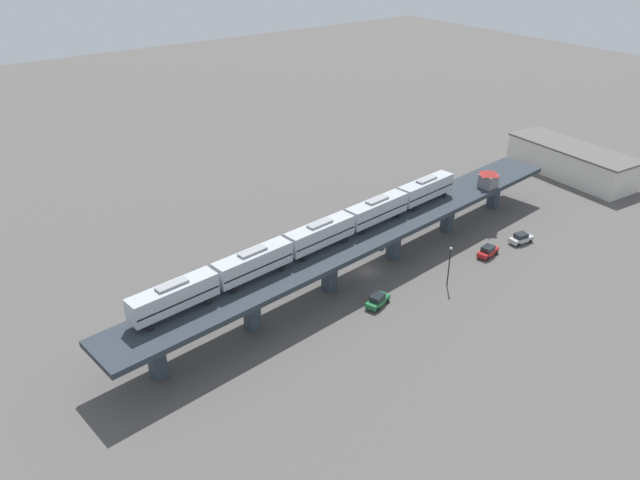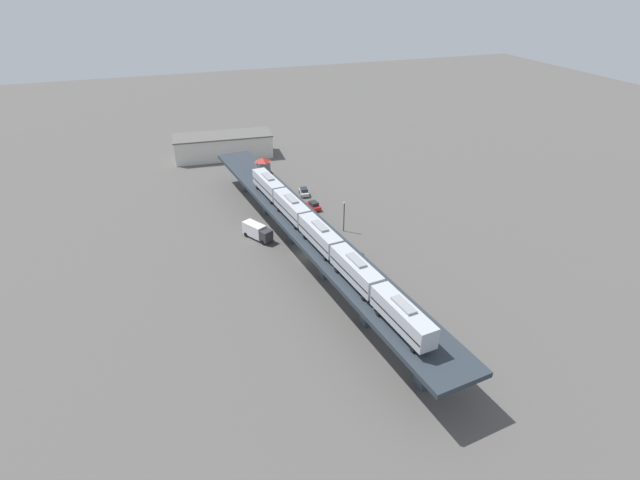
{
  "view_description": "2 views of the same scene",
  "coord_description": "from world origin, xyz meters",
  "px_view_note": "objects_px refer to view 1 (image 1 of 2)",
  "views": [
    {
      "loc": [
        66.55,
        -58.51,
        52.73
      ],
      "look_at": [
        -0.35,
        -9.29,
        8.59
      ],
      "focal_mm": 35.0,
      "sensor_mm": 36.0,
      "label": 1
    },
    {
      "loc": [
        -25.63,
        -80.88,
        50.73
      ],
      "look_at": [
        -0.35,
        -9.29,
        8.59
      ],
      "focal_mm": 28.0,
      "sensor_mm": 36.0,
      "label": 2
    }
  ],
  "objects_px": {
    "street_car_red": "(488,251)",
    "warehouse_building": "(571,161)",
    "street_car_silver": "(521,238)",
    "street_lamp": "(449,263)",
    "delivery_truck": "(384,228)",
    "signal_hut": "(489,178)",
    "street_car_green": "(378,300)",
    "subway_train": "(320,234)"
  },
  "relations": [
    {
      "from": "signal_hut",
      "to": "street_lamp",
      "type": "relative_size",
      "value": 0.51
    },
    {
      "from": "signal_hut",
      "to": "street_lamp",
      "type": "xyz_separation_m",
      "value": [
        11.97,
        -22.47,
        -4.78
      ]
    },
    {
      "from": "street_car_red",
      "to": "warehouse_building",
      "type": "height_order",
      "value": "warehouse_building"
    },
    {
      "from": "street_car_silver",
      "to": "warehouse_building",
      "type": "height_order",
      "value": "warehouse_building"
    },
    {
      "from": "subway_train",
      "to": "street_car_red",
      "type": "height_order",
      "value": "subway_train"
    },
    {
      "from": "street_car_silver",
      "to": "street_lamp",
      "type": "relative_size",
      "value": 0.66
    },
    {
      "from": "signal_hut",
      "to": "street_car_red",
      "type": "distance_m",
      "value": 15.73
    },
    {
      "from": "warehouse_building",
      "to": "street_car_green",
      "type": "bearing_deg",
      "value": -78.62
    },
    {
      "from": "street_car_red",
      "to": "warehouse_building",
      "type": "xyz_separation_m",
      "value": [
        -13.54,
        43.41,
        2.47
      ]
    },
    {
      "from": "subway_train",
      "to": "signal_hut",
      "type": "height_order",
      "value": "subway_train"
    },
    {
      "from": "street_car_silver",
      "to": "warehouse_building",
      "type": "xyz_separation_m",
      "value": [
        -13.88,
        34.91,
        2.47
      ]
    },
    {
      "from": "subway_train",
      "to": "signal_hut",
      "type": "xyz_separation_m",
      "value": [
        -0.65,
        39.13,
        -0.74
      ]
    },
    {
      "from": "signal_hut",
      "to": "street_lamp",
      "type": "height_order",
      "value": "signal_hut"
    },
    {
      "from": "street_car_silver",
      "to": "street_lamp",
      "type": "bearing_deg",
      "value": -83.99
    },
    {
      "from": "street_car_red",
      "to": "street_lamp",
      "type": "xyz_separation_m",
      "value": [
        2.57,
        -12.67,
        3.17
      ]
    },
    {
      "from": "delivery_truck",
      "to": "signal_hut",
      "type": "bearing_deg",
      "value": 71.88
    },
    {
      "from": "street_car_red",
      "to": "street_lamp",
      "type": "bearing_deg",
      "value": -78.54
    },
    {
      "from": "signal_hut",
      "to": "warehouse_building",
      "type": "relative_size",
      "value": 0.12
    },
    {
      "from": "street_lamp",
      "to": "delivery_truck",
      "type": "bearing_deg",
      "value": 170.94
    },
    {
      "from": "street_lamp",
      "to": "subway_train",
      "type": "bearing_deg",
      "value": -124.19
    },
    {
      "from": "street_car_silver",
      "to": "delivery_truck",
      "type": "bearing_deg",
      "value": -131.5
    },
    {
      "from": "street_car_green",
      "to": "delivery_truck",
      "type": "relative_size",
      "value": 0.64
    },
    {
      "from": "street_car_silver",
      "to": "warehouse_building",
      "type": "bearing_deg",
      "value": 111.68
    },
    {
      "from": "subway_train",
      "to": "delivery_truck",
      "type": "distance_m",
      "value": 22.25
    },
    {
      "from": "street_lamp",
      "to": "street_car_silver",
      "type": "bearing_deg",
      "value": 96.01
    },
    {
      "from": "subway_train",
      "to": "signal_hut",
      "type": "relative_size",
      "value": 17.48
    },
    {
      "from": "signal_hut",
      "to": "street_car_silver",
      "type": "height_order",
      "value": "signal_hut"
    },
    {
      "from": "delivery_truck",
      "to": "street_car_green",
      "type": "bearing_deg",
      "value": -43.93
    },
    {
      "from": "subway_train",
      "to": "street_car_silver",
      "type": "xyz_separation_m",
      "value": [
        9.09,
        37.83,
        -8.69
      ]
    },
    {
      "from": "signal_hut",
      "to": "street_car_red",
      "type": "bearing_deg",
      "value": -46.17
    },
    {
      "from": "street_car_red",
      "to": "delivery_truck",
      "type": "relative_size",
      "value": 0.63
    },
    {
      "from": "subway_train",
      "to": "delivery_truck",
      "type": "xyz_separation_m",
      "value": [
        -7.05,
        19.59,
        -7.86
      ]
    },
    {
      "from": "street_car_red",
      "to": "street_car_green",
      "type": "bearing_deg",
      "value": -89.37
    },
    {
      "from": "signal_hut",
      "to": "warehouse_building",
      "type": "distance_m",
      "value": 34.31
    },
    {
      "from": "delivery_truck",
      "to": "subway_train",
      "type": "bearing_deg",
      "value": -70.21
    },
    {
      "from": "subway_train",
      "to": "signal_hut",
      "type": "distance_m",
      "value": 39.14
    },
    {
      "from": "signal_hut",
      "to": "delivery_truck",
      "type": "xyz_separation_m",
      "value": [
        -6.39,
        -19.54,
        -7.12
      ]
    },
    {
      "from": "street_car_red",
      "to": "street_lamp",
      "type": "distance_m",
      "value": 13.32
    },
    {
      "from": "street_car_green",
      "to": "street_car_silver",
      "type": "relative_size",
      "value": 1.03
    },
    {
      "from": "street_car_red",
      "to": "street_car_silver",
      "type": "height_order",
      "value": "same"
    },
    {
      "from": "street_car_green",
      "to": "delivery_truck",
      "type": "xyz_separation_m",
      "value": [
        -16.07,
        15.49,
        0.82
      ]
    },
    {
      "from": "street_car_red",
      "to": "warehouse_building",
      "type": "distance_m",
      "value": 45.54
    }
  ]
}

